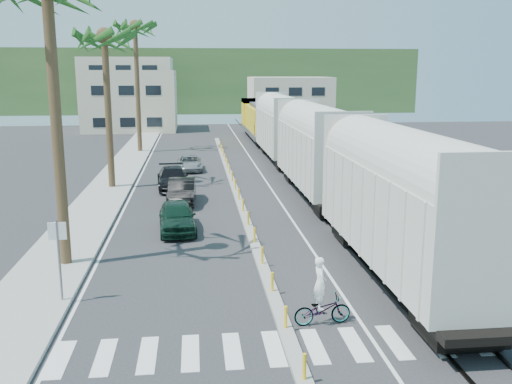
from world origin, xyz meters
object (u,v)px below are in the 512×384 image
at_px(car_lead, 177,216).
at_px(car_second, 182,191).
at_px(street_sign, 59,249).
at_px(cyclist, 322,303).

distance_m(car_lead, car_second, 6.18).
height_order(street_sign, cyclist, street_sign).
bearing_deg(car_second, car_lead, -89.26).
distance_m(car_second, cyclist, 18.14).
bearing_deg(car_second, cyclist, -73.18).
height_order(car_lead, car_second, car_lead).
height_order(street_sign, car_second, street_sign).
distance_m(car_lead, cyclist, 12.33).
relative_size(car_lead, car_second, 1.00).
bearing_deg(cyclist, street_sign, 67.82).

